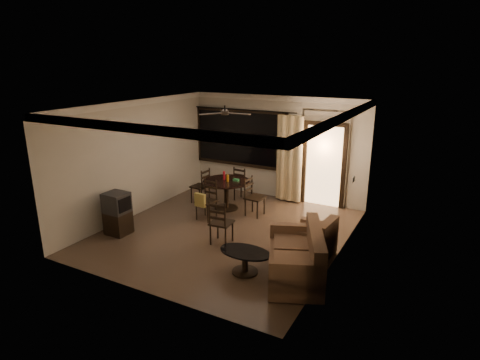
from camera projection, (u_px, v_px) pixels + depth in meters
The scene contains 12 objects.
ground at pixel (226, 231), 8.99m from camera, with size 5.50×5.50×0.00m, color #7F6651.
room_shell at pixel (283, 140), 9.68m from camera, with size 5.50×6.70×5.50m.
dining_table at pixel (226, 187), 10.21m from camera, with size 1.20×1.20×0.97m.
dining_chair_west at pixel (201, 192), 10.73m from camera, with size 0.45×0.45×0.95m.
dining_chair_east at pixel (254, 204), 9.87m from camera, with size 0.45×0.45×0.95m.
dining_chair_south at pixel (206, 207), 9.60m from camera, with size 0.45×0.51×0.95m.
dining_chair_north at pixel (243, 190), 10.93m from camera, with size 0.45×0.45×0.95m.
tv_cabinet at pixel (118, 213), 8.76m from camera, with size 0.51×0.45×0.94m.
sofa at pixel (299, 259), 6.99m from camera, with size 1.48×1.89×0.90m.
armchair at pixel (315, 240), 7.81m from camera, with size 0.82×0.82×0.76m.
coffee_table at pixel (245, 258), 7.18m from camera, with size 0.97×0.58×0.43m.
side_chair at pixel (221, 231), 8.34m from camera, with size 0.46×0.46×0.97m.
Camera 1 is at (4.19, -7.14, 3.70)m, focal length 30.00 mm.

